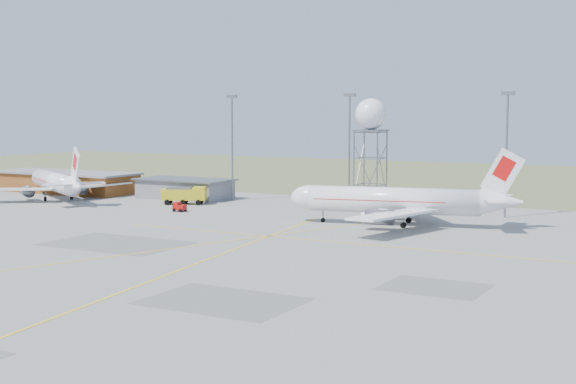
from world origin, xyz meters
The scene contains 12 objects.
ground centered at (0.00, 0.00, 0.00)m, with size 400.00×400.00×0.00m, color gray.
grass_strip centered at (0.00, 140.00, 0.01)m, with size 400.00×120.00×0.03m, color #586C3B.
building_orange centered at (-75.00, 62.00, 2.17)m, with size 33.00×12.00×4.30m.
building_grey centered at (-45.00, 64.00, 1.97)m, with size 19.00×10.00×3.90m.
mast_a centered at (-35.00, 66.00, 12.07)m, with size 2.20×0.50×20.50m.
mast_b centered at (-10.00, 66.00, 12.07)m, with size 2.20×0.50×20.50m.
mast_c centered at (18.00, 66.00, 12.07)m, with size 2.20×0.50×20.50m.
airliner_main centered at (5.91, 48.85, 3.69)m, with size 35.21×33.66×12.05m.
airliner_far centered at (-65.67, 49.92, 3.36)m, with size 29.70×27.29×10.96m.
radar_tower centered at (-4.57, 62.90, 10.95)m, with size 5.39×5.39×19.52m.
fire_truck centered at (-38.89, 55.82, 1.58)m, with size 8.59×6.04×3.29m.
baggage_tug centered at (-33.26, 46.45, 0.63)m, with size 2.21×1.82×1.65m.
Camera 1 is at (50.05, -64.84, 17.22)m, focal length 50.00 mm.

